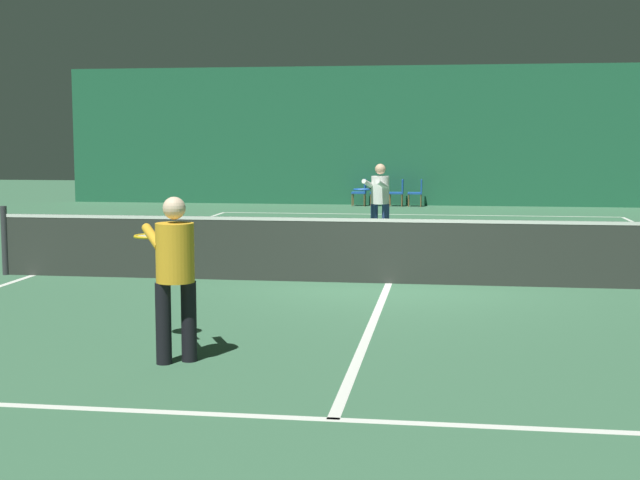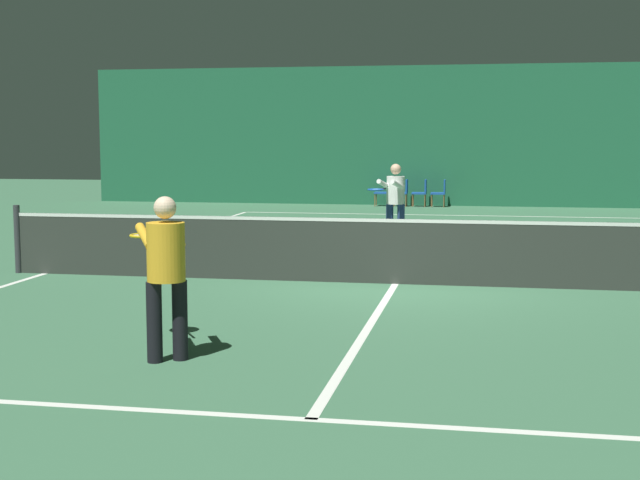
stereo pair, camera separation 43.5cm
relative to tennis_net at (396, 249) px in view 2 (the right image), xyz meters
The scene contains 14 objects.
ground_plane 0.51m from the tennis_net, ahead, with size 60.00×60.00×0.00m, color #386647.
backdrop_curtain 15.56m from the tennis_net, 90.00° to the left, with size 23.00×0.12×4.38m.
court_line_baseline_far 11.91m from the tennis_net, 90.00° to the left, with size 11.00×0.10×0.00m.
court_line_service_far 6.42m from the tennis_net, 90.00° to the left, with size 8.25×0.10×0.00m.
court_line_service_near 6.42m from the tennis_net, 90.00° to the right, with size 8.25×0.10×0.00m.
court_line_sideline_left 5.52m from the tennis_net, behind, with size 0.10×23.80×0.00m.
court_line_centre 0.51m from the tennis_net, ahead, with size 0.10×12.80×0.00m.
tennis_net is the anchor object (origin of this frame).
player_near 5.16m from the tennis_net, 109.35° to the right, with size 1.00×1.29×1.57m.
player_far 5.23m from the tennis_net, 95.97° to the left, with size 0.73×1.36×1.60m.
courtside_chair_0 15.04m from the tennis_net, 97.06° to the left, with size 0.44×0.44×0.84m.
courtside_chair_1 14.98m from the tennis_net, 94.84° to the left, with size 0.44×0.44×0.84m.
courtside_chair_2 14.94m from the tennis_net, 92.60° to the left, with size 0.44×0.44×0.84m.
courtside_chair_3 14.92m from the tennis_net, 90.36° to the left, with size 0.44×0.44×0.84m.
Camera 2 is at (1.25, -12.78, 2.11)m, focal length 50.00 mm.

